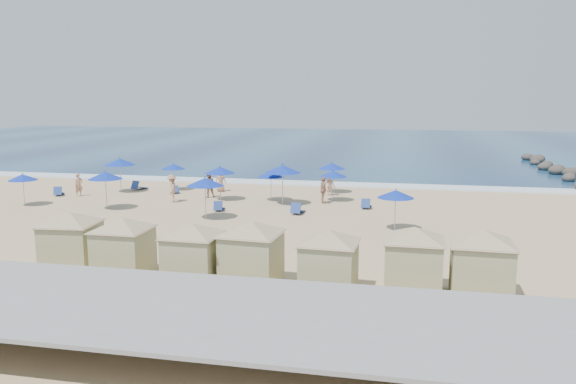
% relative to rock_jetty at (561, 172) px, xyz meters
% --- Properties ---
extents(ground, '(160.00, 160.00, 0.00)m').
position_rel_rock_jetty_xyz_m(ground, '(-24.01, -24.90, -0.36)').
color(ground, tan).
rests_on(ground, ground).
extents(ocean, '(160.00, 80.00, 0.06)m').
position_rel_rock_jetty_xyz_m(ocean, '(-24.01, 30.10, -0.33)').
color(ocean, navy).
rests_on(ocean, ground).
extents(surf_line, '(160.00, 2.50, 0.08)m').
position_rel_rock_jetty_xyz_m(surf_line, '(-24.01, -9.40, -0.32)').
color(surf_line, white).
rests_on(surf_line, ground).
extents(seawall, '(160.00, 6.10, 1.22)m').
position_rel_rock_jetty_xyz_m(seawall, '(-24.01, -38.40, 0.29)').
color(seawall, gray).
rests_on(seawall, ground).
extents(rock_jetty, '(2.56, 26.66, 0.96)m').
position_rel_rock_jetty_xyz_m(rock_jetty, '(0.00, 0.00, 0.00)').
color(rock_jetty, '#2E2A26').
rests_on(rock_jetty, ground).
extents(trash_bin, '(0.96, 0.96, 0.87)m').
position_rel_rock_jetty_xyz_m(trash_bin, '(-20.94, -28.40, 0.07)').
color(trash_bin, black).
rests_on(trash_bin, ground).
extents(cabana_0, '(4.24, 4.24, 2.67)m').
position_rel_rock_jetty_xyz_m(cabana_0, '(-26.84, -34.25, 1.17)').
color(cabana_0, tan).
rests_on(cabana_0, ground).
extents(cabana_1, '(4.17, 4.17, 2.62)m').
position_rel_rock_jetty_xyz_m(cabana_1, '(-24.39, -34.56, 1.14)').
color(cabana_1, tan).
rests_on(cabana_1, ground).
extents(cabana_2, '(4.10, 4.10, 2.57)m').
position_rel_rock_jetty_xyz_m(cabana_2, '(-21.45, -34.78, 1.11)').
color(cabana_2, tan).
rests_on(cabana_2, ground).
extents(cabana_3, '(4.32, 4.32, 2.72)m').
position_rel_rock_jetty_xyz_m(cabana_3, '(-19.25, -34.51, 1.19)').
color(cabana_3, tan).
rests_on(cabana_3, ground).
extents(cabana_4, '(4.11, 4.11, 2.58)m').
position_rel_rock_jetty_xyz_m(cabana_4, '(-16.32, -34.81, 1.11)').
color(cabana_4, tan).
rests_on(cabana_4, ground).
extents(cabana_5, '(4.27, 4.27, 2.68)m').
position_rel_rock_jetty_xyz_m(cabana_5, '(-13.37, -34.12, 1.17)').
color(cabana_5, tan).
rests_on(cabana_5, ground).
extents(cabana_6, '(4.36, 4.36, 2.74)m').
position_rel_rock_jetty_xyz_m(cabana_6, '(-11.09, -34.29, 1.21)').
color(cabana_6, tan).
rests_on(cabana_6, ground).
extents(umbrella_0, '(2.29, 2.29, 2.61)m').
position_rel_rock_jetty_xyz_m(umbrella_0, '(-34.38, -16.20, 1.90)').
color(umbrella_0, '#A5A8AD').
rests_on(umbrella_0, ground).
extents(umbrella_1, '(1.88, 1.88, 2.14)m').
position_rel_rock_jetty_xyz_m(umbrella_1, '(-37.94, -22.32, 1.49)').
color(umbrella_1, '#A5A8AD').
rests_on(umbrella_1, ground).
extents(umbrella_2, '(2.16, 2.16, 2.46)m').
position_rel_rock_jetty_xyz_m(umbrella_2, '(-32.08, -22.31, 1.77)').
color(umbrella_2, '#A5A8AD').
rests_on(umbrella_2, ground).
extents(umbrella_3, '(1.82, 1.82, 2.08)m').
position_rel_rock_jetty_xyz_m(umbrella_3, '(-30.90, -14.53, 1.44)').
color(umbrella_3, '#A5A8AD').
rests_on(umbrella_3, ground).
extents(umbrella_4, '(2.11, 2.11, 2.40)m').
position_rel_rock_jetty_xyz_m(umbrella_4, '(-26.06, -17.87, 1.72)').
color(umbrella_4, '#A5A8AD').
rests_on(umbrella_4, ground).
extents(umbrella_5, '(2.20, 2.20, 2.50)m').
position_rel_rock_jetty_xyz_m(umbrella_5, '(-24.97, -23.77, 1.81)').
color(umbrella_5, '#A5A8AD').
rests_on(umbrella_5, ground).
extents(umbrella_6, '(1.86, 1.86, 2.12)m').
position_rel_rock_jetty_xyz_m(umbrella_6, '(-22.63, -17.40, 1.48)').
color(umbrella_6, '#A5A8AD').
rests_on(umbrella_6, ground).
extents(umbrella_7, '(2.39, 2.39, 2.72)m').
position_rel_rock_jetty_xyz_m(umbrella_7, '(-21.56, -18.57, 1.99)').
color(umbrella_7, '#A5A8AD').
rests_on(umbrella_7, ground).
extents(umbrella_8, '(2.01, 2.01, 2.28)m').
position_rel_rock_jetty_xyz_m(umbrella_8, '(-19.02, -13.25, 1.62)').
color(umbrella_8, '#A5A8AD').
rests_on(umbrella_8, ground).
extents(umbrella_9, '(1.89, 1.89, 2.15)m').
position_rel_rock_jetty_xyz_m(umbrella_9, '(-18.49, -16.64, 1.51)').
color(umbrella_9, '#A5A8AD').
rests_on(umbrella_9, ground).
extents(umbrella_10, '(1.97, 1.97, 2.24)m').
position_rel_rock_jetty_xyz_m(umbrella_10, '(-14.20, -24.40, 1.58)').
color(umbrella_10, '#A5A8AD').
rests_on(umbrella_10, ground).
extents(beach_chair_0, '(1.04, 1.38, 0.70)m').
position_rel_rock_jetty_xyz_m(beach_chair_0, '(-38.01, -18.54, -0.12)').
color(beach_chair_0, navy).
rests_on(beach_chair_0, ground).
extents(beach_chair_1, '(0.92, 1.44, 0.74)m').
position_rel_rock_jetty_xyz_m(beach_chair_1, '(-33.61, -14.97, -0.11)').
color(beach_chair_1, navy).
rests_on(beach_chair_1, ground).
extents(beach_chair_2, '(0.87, 1.25, 0.63)m').
position_rel_rock_jetty_xyz_m(beach_chair_2, '(-30.23, -15.89, -0.14)').
color(beach_chair_2, navy).
rests_on(beach_chair_2, ground).
extents(beach_chair_3, '(0.72, 1.28, 0.67)m').
position_rel_rock_jetty_xyz_m(beach_chair_3, '(-24.98, -21.41, -0.13)').
color(beach_chair_3, navy).
rests_on(beach_chair_3, ground).
extents(beach_chair_4, '(0.74, 1.43, 0.76)m').
position_rel_rock_jetty_xyz_m(beach_chair_4, '(-20.04, -21.35, -0.10)').
color(beach_chair_4, navy).
rests_on(beach_chair_4, ground).
extents(beach_chair_5, '(0.61, 1.27, 0.69)m').
position_rel_rock_jetty_xyz_m(beach_chair_5, '(-16.09, -18.79, -0.12)').
color(beach_chair_5, navy).
rests_on(beach_chair_5, ground).
extents(beachgoer_0, '(0.63, 0.71, 1.64)m').
position_rel_rock_jetty_xyz_m(beachgoer_0, '(-36.43, -18.45, 0.46)').
color(beachgoer_0, tan).
rests_on(beachgoer_0, ground).
extents(beachgoer_1, '(1.09, 1.00, 1.82)m').
position_rel_rock_jetty_xyz_m(beachgoer_1, '(-27.22, -17.00, 0.55)').
color(beachgoer_1, tan).
rests_on(beachgoer_1, ground).
extents(beachgoer_2, '(0.68, 1.12, 1.78)m').
position_rel_rock_jetty_xyz_m(beachgoer_2, '(-19.01, -17.60, 0.53)').
color(beachgoer_2, tan).
rests_on(beachgoer_2, ground).
extents(beachgoer_3, '(1.17, 0.91, 1.60)m').
position_rel_rock_jetty_xyz_m(beachgoer_3, '(-19.02, -14.51, 0.44)').
color(beachgoer_3, tan).
rests_on(beachgoer_3, ground).
extents(beachgoer_4, '(0.82, 0.54, 1.65)m').
position_rel_rock_jetty_xyz_m(beachgoer_4, '(-27.19, -14.45, 0.46)').
color(beachgoer_4, tan).
rests_on(beachgoer_4, ground).
extents(beachgoer_5, '(1.05, 1.36, 1.86)m').
position_rel_rock_jetty_xyz_m(beachgoer_5, '(-29.02, -19.22, 0.57)').
color(beachgoer_5, tan).
rests_on(beachgoer_5, ground).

